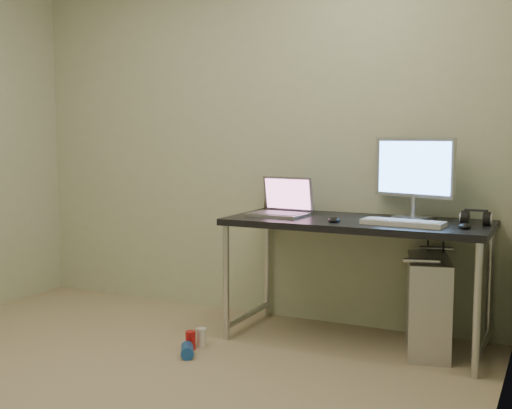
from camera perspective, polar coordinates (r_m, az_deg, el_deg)
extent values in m
plane|color=tan|center=(3.25, -15.03, -16.61)|extent=(3.50, 3.50, 0.00)
cube|color=beige|center=(4.47, -0.57, 6.17)|extent=(3.50, 0.02, 2.50)
cube|color=beige|center=(2.26, 19.95, 5.97)|extent=(0.02, 3.50, 2.50)
cube|color=black|center=(3.86, 8.98, -1.62)|extent=(1.54, 0.67, 0.04)
cylinder|color=silver|center=(3.94, -2.68, -6.96)|extent=(0.04, 0.04, 0.71)
cylinder|color=silver|center=(4.45, 0.98, -5.42)|extent=(0.04, 0.04, 0.71)
cylinder|color=silver|center=(3.50, 19.06, -8.92)|extent=(0.04, 0.04, 0.71)
cylinder|color=silver|center=(4.08, 20.06, -6.87)|extent=(0.04, 0.04, 0.71)
cylinder|color=silver|center=(4.26, -0.73, -9.77)|extent=(0.04, 0.59, 0.04)
cylinder|color=silver|center=(3.86, 19.45, -11.79)|extent=(0.04, 0.59, 0.04)
cube|color=#BDBCC1|center=(3.88, 15.03, -8.59)|extent=(0.35, 0.57, 0.55)
cylinder|color=silver|center=(3.60, 14.50, -4.87)|extent=(0.20, 0.07, 0.03)
cylinder|color=silver|center=(4.03, 15.74, -3.77)|extent=(0.20, 0.07, 0.03)
cylinder|color=black|center=(4.10, 15.07, -5.98)|extent=(0.01, 0.16, 0.69)
cylinder|color=black|center=(4.07, 16.26, -6.39)|extent=(0.02, 0.11, 0.71)
cylinder|color=red|center=(3.85, -5.84, -11.91)|extent=(0.07, 0.07, 0.11)
cylinder|color=white|center=(3.89, -4.88, -11.69)|extent=(0.07, 0.07, 0.11)
cylinder|color=#1B51B2|center=(3.74, -6.13, -12.79)|extent=(0.13, 0.15, 0.07)
cube|color=silver|center=(3.98, 1.97, -0.90)|extent=(0.36, 0.27, 0.02)
cube|color=slate|center=(3.98, 1.97, -0.75)|extent=(0.32, 0.22, 0.00)
cube|color=#919299|center=(4.09, 2.87, 0.94)|extent=(0.35, 0.07, 0.22)
cube|color=#7D4763|center=(4.08, 2.82, 0.94)|extent=(0.31, 0.06, 0.19)
cube|color=silver|center=(3.97, 13.75, -1.12)|extent=(0.24, 0.21, 0.02)
cylinder|color=silver|center=(3.98, 13.83, -0.17)|extent=(0.03, 0.03, 0.11)
cube|color=silver|center=(3.95, 13.88, 3.22)|extent=(0.50, 0.19, 0.36)
cube|color=#5595F6|center=(3.93, 13.82, 3.21)|extent=(0.45, 0.15, 0.31)
cube|color=silver|center=(3.65, 12.93, -1.60)|extent=(0.47, 0.19, 0.03)
ellipsoid|color=black|center=(3.62, 18.07, -1.74)|extent=(0.08, 0.11, 0.04)
ellipsoid|color=black|center=(3.74, 6.97, -1.24)|extent=(0.09, 0.12, 0.04)
cylinder|color=black|center=(3.80, 18.08, -1.25)|extent=(0.04, 0.10, 0.10)
cylinder|color=black|center=(3.78, 19.85, -1.34)|extent=(0.04, 0.10, 0.10)
cube|color=black|center=(3.78, 18.99, -0.50)|extent=(0.13, 0.02, 0.01)
cube|color=black|center=(4.33, 2.32, 0.80)|extent=(0.24, 0.09, 0.19)
cylinder|color=silver|center=(4.25, 4.16, -0.03)|extent=(0.01, 0.01, 0.08)
cylinder|color=silver|center=(4.24, 4.16, 0.67)|extent=(0.04, 0.04, 0.04)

